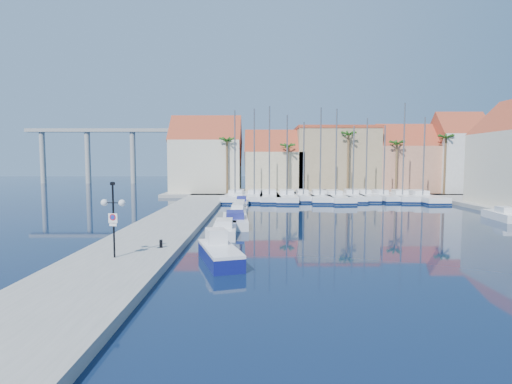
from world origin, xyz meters
TOP-DOWN VIEW (x-y plane):
  - ground at (0.00, 0.00)m, footprint 260.00×260.00m
  - quay_west at (-9.00, 13.50)m, footprint 6.00×77.00m
  - shore_north at (10.00, 48.00)m, footprint 54.00×16.00m
  - lamp_post at (-9.17, -1.60)m, footprint 1.46×0.58m
  - bollard at (-7.13, 0.98)m, footprint 0.20×0.20m
  - fishing_boat at (-3.25, -0.71)m, footprint 3.23×5.57m
  - motorboat_west_0 at (-3.63, 7.74)m, footprint 2.05×5.82m
  - motorboat_west_1 at (-3.08, 12.78)m, footprint 2.74×7.23m
  - motorboat_west_2 at (-3.05, 18.74)m, footprint 1.84×5.51m
  - motorboat_west_3 at (-3.10, 23.14)m, footprint 1.74×5.34m
  - motorboat_west_4 at (-3.04, 28.03)m, footprint 1.72×5.25m
  - motorboat_west_5 at (-3.81, 33.53)m, footprint 2.07×5.18m
  - motorboat_west_6 at (-3.96, 38.35)m, footprint 2.18×5.58m
  - motorboat_east_1 at (23.99, 16.33)m, footprint 2.15×5.48m
  - sailboat_0 at (-4.25, 35.85)m, footprint 3.84×11.46m
  - sailboat_1 at (-1.41, 36.19)m, footprint 3.35×10.43m
  - sailboat_2 at (0.80, 36.09)m, footprint 3.19×11.40m
  - sailboat_3 at (3.43, 35.63)m, footprint 3.72×12.00m
  - sailboat_4 at (5.96, 36.61)m, footprint 2.92×8.95m
  - sailboat_5 at (8.38, 35.69)m, footprint 3.67×11.44m
  - sailboat_6 at (10.47, 35.10)m, footprint 4.03×12.04m
  - sailboat_7 at (13.44, 36.42)m, footprint 3.46×10.56m
  - sailboat_8 at (15.47, 36.73)m, footprint 2.68×9.51m
  - sailboat_9 at (17.91, 36.10)m, footprint 3.03×9.10m
  - sailboat_10 at (20.72, 35.87)m, footprint 3.38×10.15m
  - sailboat_11 at (23.29, 35.06)m, footprint 3.58×12.08m
  - building_0 at (-10.00, 47.00)m, footprint 12.30×9.00m
  - building_1 at (2.00, 47.00)m, footprint 10.30×8.00m
  - building_2 at (13.00, 48.00)m, footprint 14.20×10.20m
  - building_3 at (25.00, 47.00)m, footprint 10.30×8.00m
  - building_4 at (34.00, 46.00)m, footprint 8.30×8.00m
  - palm_0 at (-6.00, 42.00)m, footprint 2.60×2.60m
  - palm_1 at (4.00, 42.00)m, footprint 2.60×2.60m
  - palm_2 at (14.00, 42.00)m, footprint 2.60×2.60m
  - palm_3 at (22.00, 42.00)m, footprint 2.60×2.60m
  - palm_4 at (30.00, 42.00)m, footprint 2.60×2.60m
  - viaduct at (-39.07, 82.00)m, footprint 48.00×2.20m

SIDE VIEW (x-z plane):
  - ground at x=0.00m, z-range 0.00..0.00m
  - quay_west at x=-9.00m, z-range 0.00..0.50m
  - shore_north at x=10.00m, z-range 0.00..0.50m
  - motorboat_west_2 at x=-3.05m, z-range -0.19..1.21m
  - motorboat_west_5 at x=-3.81m, z-range -0.19..1.21m
  - motorboat_west_0 at x=-3.63m, z-range -0.19..1.21m
  - motorboat_west_1 at x=-3.08m, z-range -0.19..1.21m
  - motorboat_west_3 at x=-3.10m, z-range -0.19..1.21m
  - motorboat_west_4 at x=-3.04m, z-range -0.19..1.21m
  - motorboat_west_6 at x=-3.96m, z-range -0.19..1.21m
  - motorboat_east_1 at x=23.99m, z-range -0.19..1.21m
  - sailboat_11 at x=23.29m, z-range -5.59..6.71m
  - sailboat_7 at x=13.44m, z-range -5.01..6.14m
  - sailboat_3 at x=3.43m, z-range -5.79..6.91m
  - sailboat_6 at x=10.47m, z-range -6.18..7.33m
  - sailboat_0 at x=-4.25m, z-range -6.13..7.29m
  - sailboat_5 at x=8.38m, z-range -6.31..7.48m
  - sailboat_2 at x=0.80m, z-range -6.44..7.61m
  - sailboat_9 at x=17.91m, z-range -5.03..6.20m
  - sailboat_8 at x=15.47m, z-range -5.60..6.78m
  - sailboat_4 at x=5.96m, z-range -5.30..6.48m
  - sailboat_1 at x=-1.41m, z-range -6.25..7.44m
  - sailboat_10 at x=20.72m, z-range -6.64..7.86m
  - fishing_boat at x=-3.25m, z-range -0.31..1.54m
  - bollard at x=-7.13m, z-range 0.50..1.01m
  - lamp_post at x=-9.17m, z-range 1.18..5.52m
  - building_1 at x=2.00m, z-range -0.20..10.80m
  - building_3 at x=25.00m, z-range -0.14..11.86m
  - building_2 at x=13.00m, z-range 0.51..12.01m
  - building_0 at x=-10.00m, z-range -0.23..13.27m
  - building_4 at x=34.00m, z-range -0.03..13.97m
  - palm_1 at x=4.00m, z-range 3.56..12.71m
  - palm_3 at x=22.00m, z-range 3.78..13.43m
  - palm_0 at x=-6.00m, z-range 4.00..14.15m
  - palm_4 at x=30.00m, z-range 4.22..14.87m
  - palm_2 at x=14.00m, z-range 4.44..15.59m
  - viaduct at x=-39.07m, z-range 3.02..17.47m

